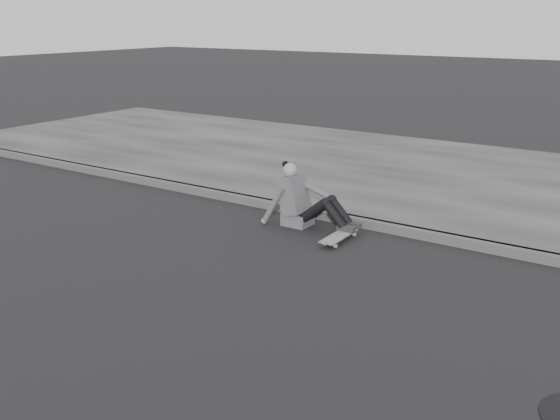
# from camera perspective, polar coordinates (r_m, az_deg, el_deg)

# --- Properties ---
(ground) EXTENTS (80.00, 80.00, 0.00)m
(ground) POSITION_cam_1_polar(r_m,az_deg,el_deg) (5.94, 9.35, -10.80)
(ground) COLOR black
(ground) RESTS_ON ground
(curb) EXTENTS (24.00, 0.16, 0.12)m
(curb) POSITION_cam_1_polar(r_m,az_deg,el_deg) (8.16, 16.92, -2.91)
(curb) COLOR #434343
(curb) RESTS_ON ground
(sidewalk) EXTENTS (24.00, 6.00, 0.12)m
(sidewalk) POSITION_cam_1_polar(r_m,az_deg,el_deg) (10.97, 21.60, 1.76)
(sidewalk) COLOR #3A3A3A
(sidewalk) RESTS_ON ground
(skateboard) EXTENTS (0.20, 0.78, 0.09)m
(skateboard) POSITION_cam_1_polar(r_m,az_deg,el_deg) (8.07, 5.52, -2.35)
(skateboard) COLOR #969691
(skateboard) RESTS_ON ground
(seated_woman) EXTENTS (1.38, 0.46, 0.88)m
(seated_woman) POSITION_cam_1_polar(r_m,az_deg,el_deg) (8.53, 2.01, 0.86)
(seated_woman) COLOR #4C4B4E
(seated_woman) RESTS_ON ground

